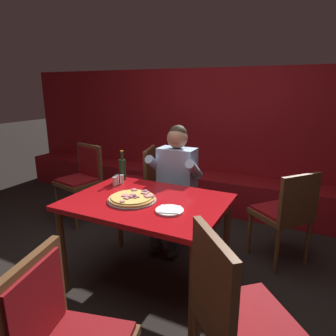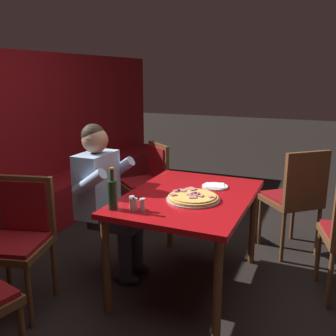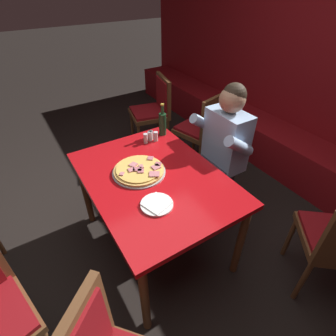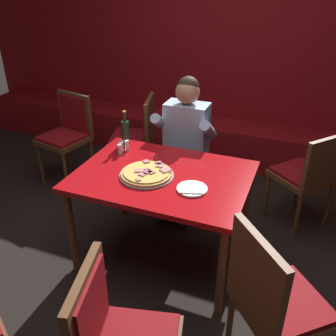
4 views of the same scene
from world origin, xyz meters
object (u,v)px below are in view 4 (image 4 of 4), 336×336
Objects in this scene: dining_chair_near_right at (310,172)px; dining_chair_near_left at (138,133)px; diner_seated_blue_shirt at (183,142)px; dining_chair_far_right at (272,298)px; shaker_red_pepper_flakes at (120,150)px; shaker_parmesan at (121,146)px; plate_white_paper at (192,189)px; shaker_oregano at (127,146)px; pizza at (147,174)px; dining_chair_far_left at (68,131)px; shaker_black_pepper at (121,147)px; main_dining_table at (163,184)px; beer_bottle at (125,132)px.

dining_chair_near_right is 1.72m from dining_chair_near_left.
diner_seated_blue_shirt is 1.35× the size of dining_chair_near_left.
diner_seated_blue_shirt is 1.72m from dining_chair_far_right.
shaker_red_pepper_flakes is 0.07× the size of diner_seated_blue_shirt.
dining_chair_near_left reaches higher than shaker_parmesan.
shaker_oregano reaches higher than plate_white_paper.
shaker_parmesan is (-0.37, 0.30, 0.02)m from pizza.
dining_chair_far_right is at bearing -33.37° from dining_chair_far_left.
plate_white_paper is 2.44× the size of shaker_black_pepper.
pizza is 1.57m from dining_chair_far_left.
plate_white_paper is 0.89m from diner_seated_blue_shirt.
shaker_black_pepper is at bearing 153.94° from main_dining_table.
shaker_parmesan is 0.02m from shaker_black_pepper.
shaker_parmesan is at bearing 152.85° from main_dining_table.
shaker_red_pepper_flakes is at bearing -124.85° from diner_seated_blue_shirt.
pizza is 1.45m from dining_chair_near_right.
shaker_oregano is 0.55m from diner_seated_blue_shirt.
main_dining_table is at bearing -27.15° from shaker_parmesan.
dining_chair_near_left is at bearing 107.60° from beer_bottle.
shaker_red_pepper_flakes is at bearing -155.26° from dining_chair_near_right.
shaker_black_pepper is 0.60m from diner_seated_blue_shirt.
diner_seated_blue_shirt reaches higher than beer_bottle.
dining_chair_far_left is (-0.93, 0.55, -0.23)m from shaker_parmesan.
diner_seated_blue_shirt is at bearing -4.58° from dining_chair_far_left.
diner_seated_blue_shirt reaches higher than shaker_parmesan.
dining_chair_near_left is (-0.24, 0.80, -0.24)m from shaker_parmesan.
dining_chair_near_right is (1.01, 0.84, -0.13)m from main_dining_table.
dining_chair_far_left is at bearing 155.15° from beer_bottle.
dining_chair_near_left is (-0.28, 0.77, -0.24)m from shaker_oregano.
beer_bottle is 0.29× the size of dining_chair_far_right.
diner_seated_blue_shirt reaches higher than pizza.
dining_chair_near_right reaches higher than shaker_red_pepper_flakes.
dining_chair_near_right is (1.43, 0.58, -0.26)m from shaker_oregano.
shaker_parmesan is 0.05m from shaker_oregano.
shaker_red_pepper_flakes is (0.02, -0.06, 0.00)m from shaker_parmesan.
pizza is 0.76m from diner_seated_blue_shirt.
plate_white_paper is at bearing -25.47° from main_dining_table.
beer_bottle is 0.23× the size of diner_seated_blue_shirt.
beer_bottle is (-0.39, 0.44, 0.09)m from pizza.
shaker_parmesan is 1.00× the size of shaker_oregano.
dining_chair_near_left is (-0.70, 1.04, -0.12)m from main_dining_table.
dining_chair_far_right is at bearing -43.04° from plate_white_paper.
shaker_red_pepper_flakes is (-0.02, -0.09, 0.00)m from shaker_oregano.
dining_chair_far_right is (0.98, -1.41, -0.11)m from diner_seated_blue_shirt.
shaker_red_pepper_flakes is at bearing -76.37° from beer_bottle.
plate_white_paper is 1.91m from dining_chair_far_left.
shaker_red_pepper_flakes reaches higher than pizza.
shaker_oregano is (0.04, 0.03, 0.00)m from shaker_parmesan.
shaker_oregano is 0.07× the size of diner_seated_blue_shirt.
main_dining_table is at bearing -55.98° from dining_chair_near_left.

